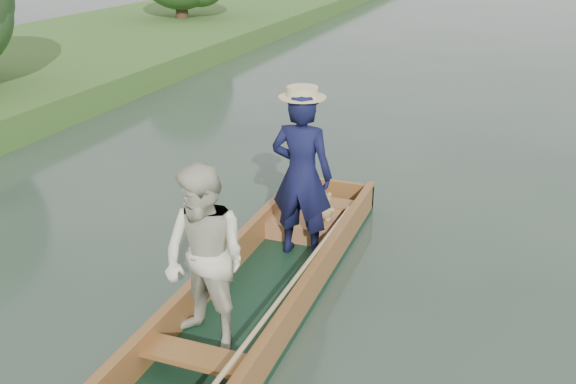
% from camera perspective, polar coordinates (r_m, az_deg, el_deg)
% --- Properties ---
extents(ground, '(120.00, 120.00, 0.00)m').
position_cam_1_polar(ground, '(7.00, -1.74, -8.98)').
color(ground, '#283D30').
rests_on(ground, ground).
extents(punt, '(1.20, 5.00, 2.06)m').
position_cam_1_polar(punt, '(6.61, -2.38, -4.16)').
color(punt, '#13311E').
rests_on(punt, ground).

